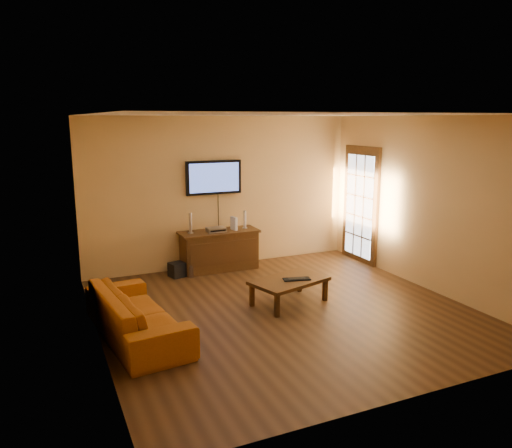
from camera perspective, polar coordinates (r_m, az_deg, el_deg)
ground_plane at (r=7.14m, az=3.26°, el=-9.84°), size 5.00×5.00×0.00m
room_walls at (r=7.26m, az=1.16°, el=4.33°), size 5.00×5.00×5.00m
french_door at (r=9.52m, az=11.85°, el=2.02°), size 0.07×1.02×2.22m
media_console at (r=8.91m, az=-4.22°, el=-2.99°), size 1.40×0.54×0.71m
television at (r=8.89m, az=-4.85°, el=5.33°), size 1.02×0.08×0.60m
coffee_table at (r=7.31m, az=3.81°, el=-6.65°), size 1.23×0.93×0.37m
sofa at (r=6.38m, az=-13.53°, el=-9.08°), size 0.83×2.08×0.79m
speaker_left at (r=8.66m, az=-7.50°, el=0.01°), size 0.10×0.10×0.36m
speaker_right at (r=9.00m, az=-1.28°, el=0.45°), size 0.09×0.09×0.33m
av_receiver at (r=8.78m, az=-4.60°, el=-0.63°), size 0.33×0.23×0.07m
game_console at (r=8.87m, az=-2.54°, el=0.06°), size 0.08×0.18×0.23m
subwoofer at (r=8.66m, az=-9.00°, el=-5.17°), size 0.30×0.30×0.24m
bottle at (r=8.57m, az=-7.42°, el=-5.45°), size 0.08×0.08×0.22m
keyboard at (r=7.27m, az=4.68°, el=-6.28°), size 0.41×0.23×0.02m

